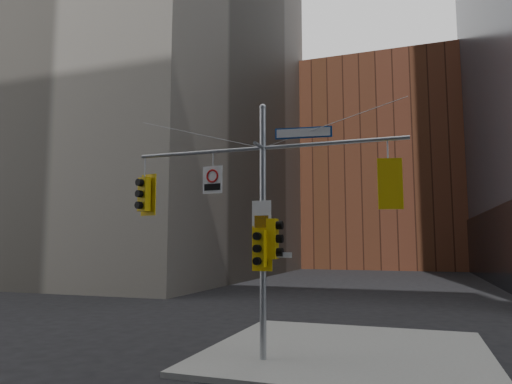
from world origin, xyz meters
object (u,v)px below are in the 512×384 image
Objects in this scene: signal_assembly at (263,203)px; traffic_light_pole_front at (260,249)px; traffic_light_west_arm at (144,194)px; traffic_light_pole_side at (274,239)px; traffic_light_east_arm at (389,184)px; regulatory_sign_arm at (212,179)px; street_sign_blade at (303,133)px.

traffic_light_pole_front is (0.00, -0.27, -1.27)m from signal_assembly.
traffic_light_west_arm is 1.18× the size of traffic_light_pole_side.
traffic_light_east_arm reaches higher than traffic_light_pole_side.
traffic_light_pole_side is at bearing -14.14° from traffic_light_east_arm.
traffic_light_west_arm reaches higher than traffic_light_pole_front.
street_sign_blade is at bearing 6.90° from regulatory_sign_arm.
traffic_light_pole_front is at bearing -89.91° from signal_assembly.
street_sign_blade is at bearing -89.47° from traffic_light_pole_side.
traffic_light_east_arm is 2.73m from street_sign_blade.
regulatory_sign_arm reaches higher than traffic_light_pole_side.
traffic_light_pole_side is (4.22, -0.01, -1.39)m from traffic_light_west_arm.
signal_assembly is at bearing 173.07° from street_sign_blade.
traffic_light_east_arm reaches higher than traffic_light_west_arm.
signal_assembly is 1.06m from traffic_light_pole_side.
signal_assembly is 2.27m from street_sign_blade.
traffic_light_east_arm is 3.83m from traffic_light_pole_front.
traffic_light_east_arm is at bearing 6.66° from regulatory_sign_arm.
street_sign_blade is (5.09, -0.01, 1.55)m from traffic_light_west_arm.
regulatory_sign_arm is (-1.56, -0.02, 0.76)m from signal_assembly.
traffic_light_pole_side is at bearing 1.13° from signal_assembly.
signal_assembly reaches higher than regulatory_sign_arm.
traffic_light_east_arm is at bearing 0.02° from signal_assembly.
street_sign_blade reaches higher than traffic_light_pole_front.
traffic_light_east_arm is at bearing 14.68° from traffic_light_west_arm.
signal_assembly is 1.73m from regulatory_sign_arm.
traffic_light_west_arm is 4.24m from traffic_light_pole_front.
traffic_light_west_arm is at bearing 172.82° from street_sign_blade.
traffic_light_west_arm is 4.44m from traffic_light_pole_side.
signal_assembly is at bearing 91.90° from traffic_light_pole_side.
traffic_light_east_arm is 5.01m from regulatory_sign_arm.
traffic_light_east_arm is at bearing -89.33° from traffic_light_pole_side.
regulatory_sign_arm is (-1.56, 0.25, 2.03)m from traffic_light_pole_front.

